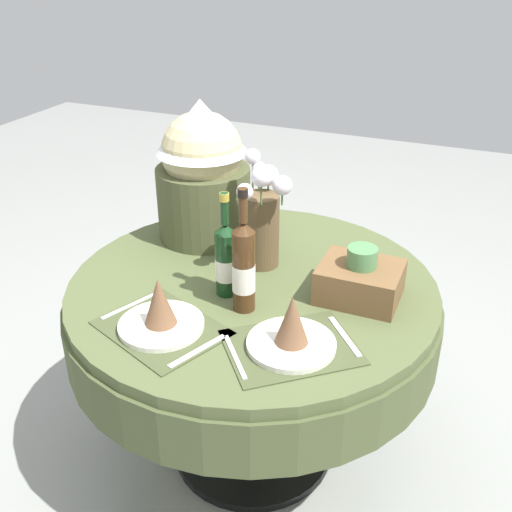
{
  "coord_description": "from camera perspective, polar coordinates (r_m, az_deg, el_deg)",
  "views": [
    {
      "loc": [
        0.65,
        -1.52,
        1.7
      ],
      "look_at": [
        0.0,
        0.03,
        0.8
      ],
      "focal_mm": 42.59,
      "sensor_mm": 36.0,
      "label": 1
    }
  ],
  "objects": [
    {
      "name": "ground",
      "position": [
        2.37,
        -0.29,
        -17.64
      ],
      "size": [
        8.0,
        8.0,
        0.0
      ],
      "primitive_type": "plane",
      "color": "gray"
    },
    {
      "name": "place_setting_right",
      "position": [
        1.61,
        3.36,
        -7.25
      ],
      "size": [
        0.43,
        0.42,
        0.16
      ],
      "color": "#41492B",
      "rests_on": "dining_table"
    },
    {
      "name": "wine_bottle_left",
      "position": [
        1.81,
        -2.85,
        -0.24
      ],
      "size": [
        0.07,
        0.07,
        0.33
      ],
      "color": "#143819",
      "rests_on": "dining_table"
    },
    {
      "name": "dining_table",
      "position": [
        1.99,
        -0.33,
        -5.81
      ],
      "size": [
        1.19,
        1.19,
        0.72
      ],
      "color": "#4C5633",
      "rests_on": "ground"
    },
    {
      "name": "gift_tub_back_left",
      "position": [
        2.13,
        -5.05,
        8.35
      ],
      "size": [
        0.33,
        0.33,
        0.5
      ],
      "color": "#474C2D",
      "rests_on": "dining_table"
    },
    {
      "name": "woven_basket_side_right",
      "position": [
        1.84,
        9.74,
        -2.22
      ],
      "size": [
        0.24,
        0.2,
        0.17
      ],
      "color": "brown",
      "rests_on": "dining_table"
    },
    {
      "name": "flower_vase",
      "position": [
        1.95,
        0.58,
        3.68
      ],
      "size": [
        0.19,
        0.22,
        0.38
      ],
      "color": "brown",
      "rests_on": "dining_table"
    },
    {
      "name": "wine_bottle_rear",
      "position": [
        1.72,
        -1.17,
        -0.97
      ],
      "size": [
        0.07,
        0.07,
        0.38
      ],
      "color": "#422814",
      "rests_on": "dining_table"
    },
    {
      "name": "place_setting_left",
      "position": [
        1.7,
        -8.97,
        -5.46
      ],
      "size": [
        0.41,
        0.37,
        0.16
      ],
      "color": "#41492B",
      "rests_on": "dining_table"
    }
  ]
}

